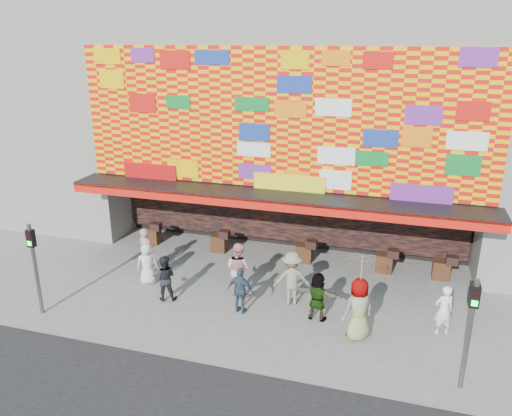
# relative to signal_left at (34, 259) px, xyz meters

# --- Properties ---
(ground) EXTENTS (90.00, 90.00, 0.00)m
(ground) POSITION_rel_signal_left_xyz_m (6.20, 1.50, -1.86)
(ground) COLOR slate
(ground) RESTS_ON ground
(shop_building) EXTENTS (15.20, 9.40, 10.00)m
(shop_building) POSITION_rel_signal_left_xyz_m (6.20, 9.68, 3.37)
(shop_building) COLOR gray
(shop_building) RESTS_ON ground
(neighbor_left) EXTENTS (11.00, 8.00, 12.00)m
(neighbor_left) POSITION_rel_signal_left_xyz_m (-6.80, 9.50, 4.14)
(neighbor_left) COLOR gray
(neighbor_left) RESTS_ON ground
(signal_left) EXTENTS (0.22, 0.20, 3.00)m
(signal_left) POSITION_rel_signal_left_xyz_m (0.00, 0.00, 0.00)
(signal_left) COLOR #59595B
(signal_left) RESTS_ON ground
(signal_right) EXTENTS (0.22, 0.20, 3.00)m
(signal_right) POSITION_rel_signal_left_xyz_m (12.40, 0.00, 0.00)
(signal_right) COLOR #59595B
(signal_right) RESTS_ON ground
(ped_a) EXTENTS (0.86, 0.73, 1.50)m
(ped_a) POSITION_rel_signal_left_xyz_m (2.26, 2.77, -1.11)
(ped_a) COLOR silver
(ped_a) RESTS_ON ground
(ped_b) EXTENTS (0.73, 0.58, 1.73)m
(ped_b) POSITION_rel_signal_left_xyz_m (1.80, 3.56, -0.99)
(ped_b) COLOR #BB797D
(ped_b) RESTS_ON ground
(ped_c) EXTENTS (0.91, 0.81, 1.56)m
(ped_c) POSITION_rel_signal_left_xyz_m (3.36, 1.90, -1.08)
(ped_c) COLOR black
(ped_c) RESTS_ON ground
(ped_d) EXTENTS (1.33, 1.01, 1.81)m
(ped_d) POSITION_rel_signal_left_xyz_m (7.43, 2.83, -0.95)
(ped_d) COLOR gray
(ped_d) RESTS_ON ground
(ped_e) EXTENTS (0.95, 0.53, 1.53)m
(ped_e) POSITION_rel_signal_left_xyz_m (6.02, 1.83, -1.09)
(ped_e) COLOR #304154
(ped_e) RESTS_ON ground
(ped_f) EXTENTS (1.48, 0.62, 1.55)m
(ped_f) POSITION_rel_signal_left_xyz_m (8.40, 2.13, -1.08)
(ped_f) COLOR gray
(ped_f) RESTS_ON ground
(ped_g) EXTENTS (1.10, 1.03, 1.89)m
(ped_g) POSITION_rel_signal_left_xyz_m (9.69, 1.43, -0.91)
(ped_g) COLOR gray
(ped_g) RESTS_ON ground
(ped_h) EXTENTS (0.67, 0.57, 1.56)m
(ped_h) POSITION_rel_signal_left_xyz_m (12.04, 2.37, -1.08)
(ped_h) COLOR white
(ped_h) RESTS_ON ground
(ped_i) EXTENTS (1.08, 0.96, 1.86)m
(ped_i) POSITION_rel_signal_left_xyz_m (5.57, 2.95, -0.93)
(ped_i) COLOR pink
(ped_i) RESTS_ON ground
(parasol) EXTENTS (1.03, 1.05, 1.89)m
(parasol) POSITION_rel_signal_left_xyz_m (9.69, 1.43, 0.31)
(parasol) COLOR #FFE0A0
(parasol) RESTS_ON ground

